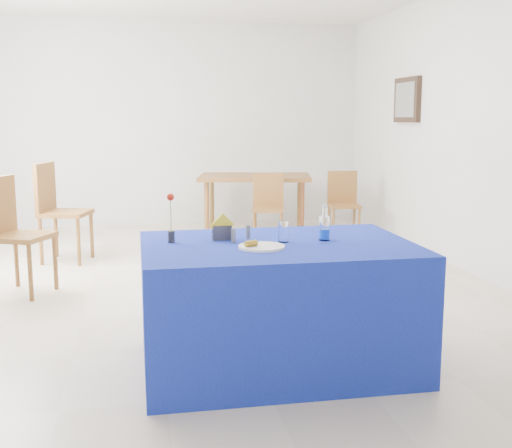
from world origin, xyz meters
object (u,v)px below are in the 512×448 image
(plate, at_px, (262,247))
(chair_bg_right, at_px, (343,200))
(chair_win_b, at_px, (56,205))
(chair_bg_left, at_px, (268,203))
(oak_table, at_px, (255,181))
(chair_win_a, at_px, (11,227))
(blue_table, at_px, (277,305))
(water_bottle, at_px, (324,229))

(plate, bearing_deg, chair_bg_right, 65.71)
(chair_win_b, bearing_deg, chair_bg_right, -62.03)
(chair_bg_left, height_order, chair_win_b, chair_win_b)
(oak_table, distance_m, chair_bg_right, 1.18)
(plate, distance_m, chair_bg_left, 4.10)
(chair_bg_right, distance_m, chair_win_a, 4.11)
(plate, height_order, blue_table, plate)
(blue_table, height_order, chair_win_b, chair_win_b)
(oak_table, bearing_deg, chair_win_b, -150.83)
(blue_table, bearing_deg, oak_table, 81.10)
(chair_bg_right, xyz_separation_m, chair_win_a, (-3.61, -1.97, 0.10))
(plate, relative_size, chair_win_a, 0.27)
(plate, xyz_separation_m, blue_table, (0.12, 0.13, -0.39))
(blue_table, relative_size, oak_table, 1.01)
(chair_bg_left, bearing_deg, oak_table, 105.87)
(water_bottle, bearing_deg, chair_win_b, 121.10)
(chair_bg_left, relative_size, chair_win_a, 0.83)
(water_bottle, height_order, oak_table, water_bottle)
(plate, xyz_separation_m, oak_table, (0.84, 4.69, -0.09))
(plate, bearing_deg, oak_table, 79.87)
(blue_table, bearing_deg, water_bottle, 6.68)
(water_bottle, height_order, chair_bg_right, water_bottle)
(oak_table, height_order, chair_win_b, chair_win_b)
(chair_win_a, xyz_separation_m, chair_win_b, (0.23, 1.22, 0.02))
(chair_win_a, bearing_deg, chair_bg_left, -30.59)
(plate, relative_size, oak_table, 0.17)
(chair_bg_left, bearing_deg, water_bottle, -83.74)
(plate, xyz_separation_m, water_bottle, (0.42, 0.17, 0.06))
(plate, height_order, chair_win_a, chair_win_a)
(oak_table, bearing_deg, water_bottle, -95.28)
(oak_table, distance_m, chair_win_a, 3.62)
(water_bottle, bearing_deg, chair_bg_right, 69.99)
(chair_bg_right, bearing_deg, water_bottle, -101.81)
(blue_table, height_order, water_bottle, water_bottle)
(chair_win_b, bearing_deg, water_bottle, -133.42)
(water_bottle, bearing_deg, blue_table, -173.32)
(chair_bg_right, relative_size, chair_win_a, 0.83)
(oak_table, relative_size, chair_bg_right, 1.90)
(water_bottle, xyz_separation_m, chair_win_a, (-2.17, 1.98, -0.25))
(chair_win_a, height_order, chair_win_b, chair_win_b)
(chair_bg_right, bearing_deg, blue_table, -105.32)
(chair_bg_left, bearing_deg, chair_win_a, -131.77)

